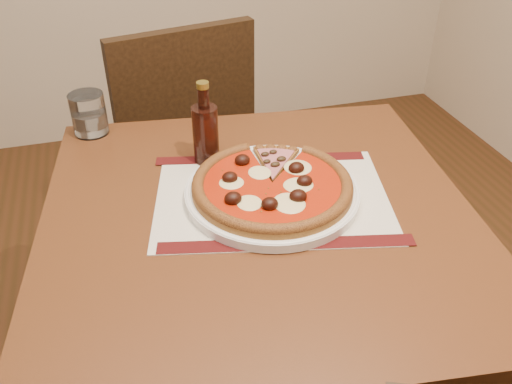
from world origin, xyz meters
TOP-DOWN VIEW (x-y plane):
  - table at (0.95, 1.19)m, footprint 0.89×0.89m
  - chair_far at (0.90, 1.95)m, footprint 0.50×0.50m
  - placemat at (0.99, 1.23)m, footprint 0.50×0.41m
  - plate at (0.99, 1.23)m, footprint 0.33×0.33m
  - pizza at (0.99, 1.23)m, footprint 0.31×0.31m
  - ham_slice at (1.04, 1.31)m, footprint 0.09×0.14m
  - water_glass at (0.66, 1.59)m, footprint 0.09×0.09m
  - bottle at (0.90, 1.40)m, footprint 0.05×0.05m

SIDE VIEW (x-z plane):
  - chair_far at x=0.90m, z-range 0.06..0.95m
  - table at x=0.95m, z-range 0.27..1.02m
  - placemat at x=0.99m, z-range 0.75..0.75m
  - plate at x=0.99m, z-range 0.75..0.77m
  - ham_slice at x=1.04m, z-range 0.77..0.79m
  - pizza at x=0.99m, z-range 0.76..0.80m
  - water_glass at x=0.66m, z-range 0.75..0.85m
  - bottle at x=0.90m, z-range 0.73..0.91m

